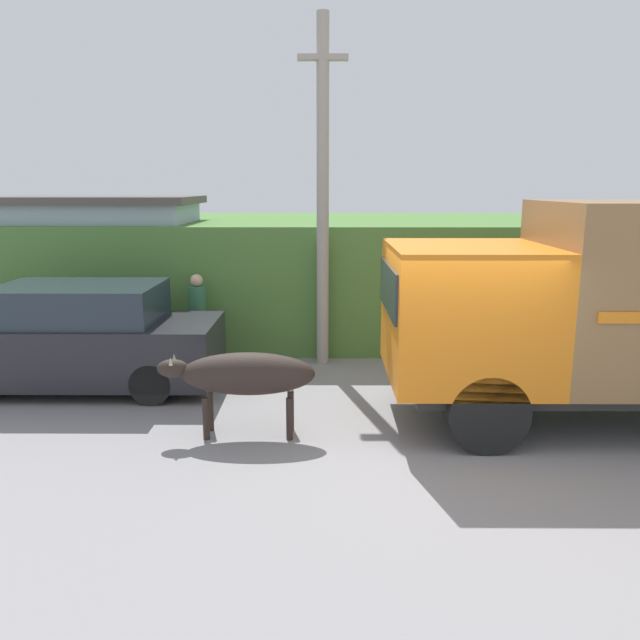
{
  "coord_description": "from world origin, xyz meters",
  "views": [
    {
      "loc": [
        -1.67,
        -7.87,
        3.36
      ],
      "look_at": [
        -1.73,
        0.47,
        1.57
      ],
      "focal_mm": 35.0,
      "sensor_mm": 36.0,
      "label": 1
    }
  ],
  "objects_px": {
    "parked_suv": "(77,339)",
    "utility_pole": "(323,190)",
    "pedestrian_on_hill": "(198,315)",
    "brown_cow": "(245,375)"
  },
  "relations": [
    {
      "from": "parked_suv",
      "to": "pedestrian_on_hill",
      "type": "xyz_separation_m",
      "value": [
        1.76,
        1.47,
        0.12
      ]
    },
    {
      "from": "brown_cow",
      "to": "parked_suv",
      "type": "height_order",
      "value": "parked_suv"
    },
    {
      "from": "brown_cow",
      "to": "utility_pole",
      "type": "distance_m",
      "value": 4.49
    },
    {
      "from": "pedestrian_on_hill",
      "to": "utility_pole",
      "type": "bearing_deg",
      "value": 178.83
    },
    {
      "from": "parked_suv",
      "to": "pedestrian_on_hill",
      "type": "bearing_deg",
      "value": 39.81
    },
    {
      "from": "pedestrian_on_hill",
      "to": "utility_pole",
      "type": "xyz_separation_m",
      "value": [
        2.38,
        0.11,
        2.32
      ]
    },
    {
      "from": "utility_pole",
      "to": "parked_suv",
      "type": "bearing_deg",
      "value": -159.07
    },
    {
      "from": "parked_suv",
      "to": "utility_pole",
      "type": "xyz_separation_m",
      "value": [
        4.13,
        1.58,
        2.44
      ]
    },
    {
      "from": "brown_cow",
      "to": "utility_pole",
      "type": "bearing_deg",
      "value": 80.43
    },
    {
      "from": "brown_cow",
      "to": "utility_pole",
      "type": "xyz_separation_m",
      "value": [
        1.04,
        3.63,
        2.42
      ]
    }
  ]
}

